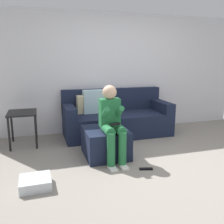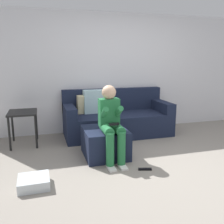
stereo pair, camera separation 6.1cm
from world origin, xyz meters
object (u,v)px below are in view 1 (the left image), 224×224
at_px(ottoman, 105,142).
at_px(person_seated, 112,121).
at_px(remote_near_ottoman, 146,169).
at_px(couch_sectional, 115,118).
at_px(side_table, 22,117).
at_px(storage_bin, 35,183).

bearing_deg(ottoman, person_seated, -78.82).
relative_size(ottoman, remote_near_ottoman, 3.94).
bearing_deg(person_seated, ottoman, 101.18).
height_order(couch_sectional, side_table, couch_sectional).
bearing_deg(storage_bin, ottoman, 33.96).
relative_size(side_table, remote_near_ottoman, 3.27).
distance_m(storage_bin, remote_near_ottoman, 1.46).
height_order(ottoman, person_seated, person_seated).
bearing_deg(person_seated, couch_sectional, 70.29).
bearing_deg(storage_bin, couch_sectional, 48.52).
relative_size(storage_bin, remote_near_ottoman, 1.97).
bearing_deg(couch_sectional, ottoman, -115.37).
height_order(couch_sectional, ottoman, couch_sectional).
bearing_deg(ottoman, remote_near_ottoman, -58.72).
relative_size(couch_sectional, ottoman, 2.89).
bearing_deg(couch_sectional, side_table, -175.24).
distance_m(couch_sectional, remote_near_ottoman, 1.74).
height_order(ottoman, remote_near_ottoman, ottoman).
bearing_deg(person_seated, side_table, 139.07).
xyz_separation_m(ottoman, storage_bin, (-1.06, -0.71, -0.16)).
xyz_separation_m(couch_sectional, side_table, (-1.74, -0.15, 0.18)).
relative_size(couch_sectional, person_seated, 1.86).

